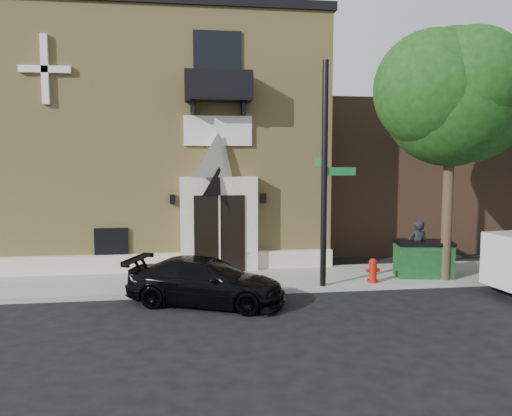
{
  "coord_description": "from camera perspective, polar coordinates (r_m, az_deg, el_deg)",
  "views": [
    {
      "loc": [
        -2.08,
        -14.08,
        3.93
      ],
      "look_at": [
        0.17,
        2.0,
        2.35
      ],
      "focal_mm": 35.0,
      "sensor_mm": 36.0,
      "label": 1
    }
  ],
  "objects": [
    {
      "name": "planter",
      "position": [
        17.18,
        -1.58,
        -6.07
      ],
      "size": [
        0.66,
        0.6,
        0.64
      ],
      "primitive_type": "imported",
      "rotation": [
        0.0,
        0.0,
        0.2
      ],
      "color": "#3E6632",
      "rests_on": "sidewalk"
    },
    {
      "name": "church",
      "position": [
        22.06,
        -10.4,
        7.29
      ],
      "size": [
        12.2,
        11.01,
        9.3
      ],
      "color": "tan",
      "rests_on": "ground"
    },
    {
      "name": "street_tree_left",
      "position": [
        16.66,
        21.69,
        11.84
      ],
      "size": [
        4.97,
        4.38,
        7.77
      ],
      "color": "#38281C",
      "rests_on": "sidewalk"
    },
    {
      "name": "neighbour_building",
      "position": [
        27.05,
        23.46,
        3.54
      ],
      "size": [
        18.0,
        8.0,
        6.4
      ],
      "primitive_type": "cube",
      "color": "brown",
      "rests_on": "ground"
    },
    {
      "name": "dumpster",
      "position": [
        17.13,
        18.57,
        -5.48
      ],
      "size": [
        1.93,
        1.31,
        1.16
      ],
      "rotation": [
        0.0,
        0.0,
        -0.18
      ],
      "color": "#0F391B",
      "rests_on": "sidewalk"
    },
    {
      "name": "fire_hydrant",
      "position": [
        15.91,
        13.21,
        -6.97
      ],
      "size": [
        0.43,
        0.34,
        0.75
      ],
      "color": "#A1160A",
      "rests_on": "sidewalk"
    },
    {
      "name": "sidewalk",
      "position": [
        16.34,
        3.16,
        -8.1
      ],
      "size": [
        42.0,
        3.0,
        0.15
      ],
      "primitive_type": "cube",
      "color": "gray",
      "rests_on": "ground"
    },
    {
      "name": "ground",
      "position": [
        14.77,
        0.43,
        -9.88
      ],
      "size": [
        120.0,
        120.0,
        0.0
      ],
      "primitive_type": "plane",
      "color": "black",
      "rests_on": "ground"
    },
    {
      "name": "black_sedan",
      "position": [
        13.76,
        -5.72,
        -8.35
      ],
      "size": [
        4.68,
        3.22,
        1.26
      ],
      "primitive_type": "imported",
      "rotation": [
        0.0,
        0.0,
        1.2
      ],
      "color": "black",
      "rests_on": "ground"
    },
    {
      "name": "pedestrian_near",
      "position": [
        17.17,
        17.98,
        -4.35
      ],
      "size": [
        0.68,
        0.45,
        1.82
      ],
      "primitive_type": "imported",
      "rotation": [
        0.0,
        0.0,
        3.11
      ],
      "color": "black",
      "rests_on": "sidewalk"
    },
    {
      "name": "street_sign",
      "position": [
        14.87,
        7.86,
        3.81
      ],
      "size": [
        1.06,
        1.06,
        6.64
      ],
      "rotation": [
        0.0,
        0.0,
        0.03
      ],
      "color": "black",
      "rests_on": "sidewalk"
    }
  ]
}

